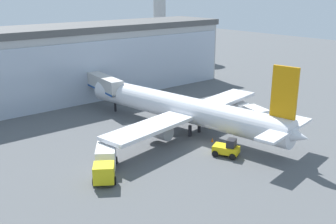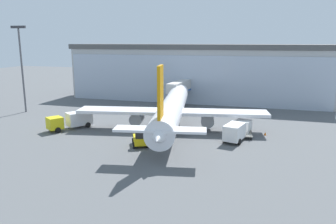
{
  "view_description": "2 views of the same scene",
  "coord_description": "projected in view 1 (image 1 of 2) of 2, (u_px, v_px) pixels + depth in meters",
  "views": [
    {
      "loc": [
        -36.1,
        -33.91,
        20.22
      ],
      "look_at": [
        -0.35,
        8.07,
        2.8
      ],
      "focal_mm": 42.0,
      "sensor_mm": 36.0,
      "label": 1
    },
    {
      "loc": [
        14.25,
        -45.16,
        14.32
      ],
      "look_at": [
        0.07,
        7.42,
        2.5
      ],
      "focal_mm": 35.0,
      "sensor_mm": 36.0,
      "label": 2
    }
  ],
  "objects": [
    {
      "name": "fuel_truck",
      "position": [
        250.0,
        113.0,
        61.86
      ],
      "size": [
        4.01,
        7.62,
        2.65
      ],
      "rotation": [
        0.0,
        0.0,
        1.31
      ],
      "color": "silver",
      "rests_on": "ground"
    },
    {
      "name": "airplane",
      "position": [
        184.0,
        109.0,
        57.23
      ],
      "size": [
        31.03,
        38.1,
        11.59
      ],
      "rotation": [
        0.0,
        0.0,
        1.73
      ],
      "color": "silver",
      "rests_on": "ground"
    },
    {
      "name": "safety_cone_nose",
      "position": [
        212.0,
        140.0,
        54.08
      ],
      "size": [
        0.36,
        0.36,
        0.55
      ],
      "primitive_type": "cone",
      "color": "orange",
      "rests_on": "ground"
    },
    {
      "name": "catering_truck",
      "position": [
        105.0,
        161.0,
        44.56
      ],
      "size": [
        6.0,
        7.24,
        2.65
      ],
      "rotation": [
        0.0,
        0.0,
        4.1
      ],
      "color": "yellow",
      "rests_on": "ground"
    },
    {
      "name": "jet_bridge",
      "position": [
        99.0,
        82.0,
        69.27
      ],
      "size": [
        3.83,
        14.29,
        5.8
      ],
      "rotation": [
        0.0,
        0.0,
        1.46
      ],
      "color": "beige",
      "rests_on": "ground"
    },
    {
      "name": "pushback_tug",
      "position": [
        227.0,
        149.0,
        49.31
      ],
      "size": [
        3.21,
        3.66,
        2.3
      ],
      "rotation": [
        0.0,
        0.0,
        2.0
      ],
      "color": "yellow",
      "rests_on": "ground"
    },
    {
      "name": "safety_cone_wingtip",
      "position": [
        249.0,
        110.0,
        67.28
      ],
      "size": [
        0.36,
        0.36,
        0.55
      ],
      "primitive_type": "cone",
      "color": "orange",
      "rests_on": "ground"
    },
    {
      "name": "terminal_building",
      "position": [
        80.0,
        61.0,
        76.17
      ],
      "size": [
        63.28,
        14.59,
        13.59
      ],
      "rotation": [
        0.0,
        0.0,
        -0.02
      ],
      "color": "#ADADAD",
      "rests_on": "ground"
    },
    {
      "name": "ground",
      "position": [
        209.0,
        145.0,
        53.02
      ],
      "size": [
        240.0,
        240.0,
        0.0
      ],
      "primitive_type": "plane",
      "color": "#545659"
    },
    {
      "name": "baggage_cart",
      "position": [
        249.0,
        116.0,
        63.21
      ],
      "size": [
        2.95,
        1.88,
        1.5
      ],
      "rotation": [
        0.0,
        0.0,
        0.1
      ],
      "color": "#9E998C",
      "rests_on": "ground"
    }
  ]
}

